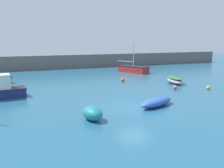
{
  "coord_description": "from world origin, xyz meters",
  "views": [
    {
      "loc": [
        -8.64,
        -16.66,
        5.19
      ],
      "look_at": [
        0.72,
        6.21,
        0.7
      ],
      "focal_mm": 40.0,
      "sensor_mm": 36.0,
      "label": 1
    }
  ],
  "objects": [
    {
      "name": "ground_plane",
      "position": [
        0.0,
        0.0,
        -0.1
      ],
      "size": [
        120.0,
        120.0,
        0.2
      ],
      "primitive_type": "cube",
      "color": "#235B7A"
    },
    {
      "name": "rowboat_with_red_cover",
      "position": [
        9.22,
        7.36,
        0.39
      ],
      "size": [
        2.24,
        3.64,
        0.79
      ],
      "rotation": [
        0.0,
        0.0,
        4.46
      ],
      "color": "gray",
      "rests_on": "ground_plane"
    },
    {
      "name": "sailboat_twin_hulled",
      "position": [
        9.14,
        17.97,
        0.52
      ],
      "size": [
        3.67,
        5.54,
        4.63
      ],
      "rotation": [
        0.0,
        0.0,
        5.13
      ],
      "color": "red",
      "rests_on": "ground_plane"
    },
    {
      "name": "mooring_buoy_pink",
      "position": [
        7.09,
        4.42,
        0.22
      ],
      "size": [
        0.44,
        0.44,
        0.44
      ],
      "primitive_type": "sphere",
      "color": "#EA668C",
      "rests_on": "ground_plane"
    },
    {
      "name": "dinghy_near_pier",
      "position": [
        -3.93,
        -1.79,
        0.44
      ],
      "size": [
        1.41,
        2.02,
        0.88
      ],
      "rotation": [
        0.0,
        0.0,
        4.88
      ],
      "color": "teal",
      "rests_on": "ground_plane"
    },
    {
      "name": "mooring_buoy_yellow",
      "position": [
        10.23,
        3.03,
        0.2
      ],
      "size": [
        0.4,
        0.4,
        0.4
      ],
      "primitive_type": "sphere",
      "color": "yellow",
      "rests_on": "ground_plane"
    },
    {
      "name": "mooring_buoy_orange",
      "position": [
        4.09,
        10.88,
        0.23
      ],
      "size": [
        0.46,
        0.46,
        0.46
      ],
      "primitive_type": "sphere",
      "color": "orange",
      "rests_on": "ground_plane"
    },
    {
      "name": "rowboat_white_midwater",
      "position": [
        1.72,
        -0.53,
        0.33
      ],
      "size": [
        3.72,
        2.4,
        0.66
      ],
      "rotation": [
        0.0,
        0.0,
        0.39
      ],
      "color": "#2D56B7",
      "rests_on": "ground_plane"
    },
    {
      "name": "harbor_breakwater",
      "position": [
        0.0,
        28.03,
        1.19
      ],
      "size": [
        66.9,
        2.63,
        2.39
      ],
      "primitive_type": "cube",
      "color": "#66605B",
      "rests_on": "ground_plane"
    }
  ]
}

